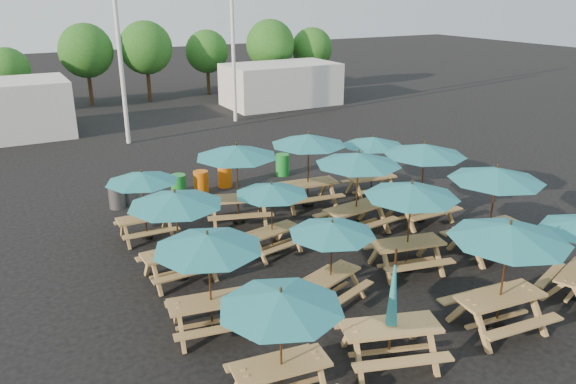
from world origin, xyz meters
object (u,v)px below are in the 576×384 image
picnic_unit_4 (391,317)px  waste_bin_3 (201,183)px  picnic_unit_2 (175,203)px  picnic_unit_9 (411,194)px  picnic_unit_3 (142,180)px  picnic_unit_6 (272,192)px  picnic_unit_11 (308,143)px  picnic_unit_8 (509,237)px  waste_bin_5 (282,165)px  picnic_unit_1 (208,246)px  picnic_unit_15 (373,144)px  waste_bin_1 (131,191)px  waste_bin_4 (225,176)px  picnic_unit_13 (496,178)px  picnic_unit_14 (425,153)px  picnic_unit_5 (332,232)px  picnic_unit_7 (236,155)px  picnic_unit_10 (358,162)px  picnic_unit_0 (281,305)px  waste_bin_0 (117,196)px

picnic_unit_4 → waste_bin_3: 11.05m
picnic_unit_2 → picnic_unit_9: picnic_unit_9 is taller
picnic_unit_3 → picnic_unit_6: picnic_unit_3 is taller
picnic_unit_2 → picnic_unit_11: size_ratio=0.88×
picnic_unit_8 → waste_bin_5: bearing=90.5°
picnic_unit_1 → picnic_unit_15: (8.16, 5.28, -0.12)m
picnic_unit_8 → waste_bin_1: (-5.11, 11.60, -1.77)m
waste_bin_4 → picnic_unit_11: bearing=-61.4°
picnic_unit_13 → waste_bin_3: 10.19m
picnic_unit_14 → picnic_unit_3: bearing=160.1°
picnic_unit_9 → picnic_unit_13: bearing=4.8°
picnic_unit_2 → picnic_unit_5: 3.94m
waste_bin_1 → picnic_unit_6: bearing=-66.5°
picnic_unit_2 → picnic_unit_7: 3.88m
picnic_unit_6 → picnic_unit_10: bearing=-11.1°
picnic_unit_2 → picnic_unit_13: bearing=-20.5°
picnic_unit_5 → picnic_unit_10: 4.14m
picnic_unit_3 → picnic_unit_6: 3.87m
picnic_unit_14 → picnic_unit_15: 2.65m
picnic_unit_11 → picnic_unit_13: (2.54, -5.63, 0.01)m
picnic_unit_11 → picnic_unit_0: bearing=-117.1°
picnic_unit_10 → waste_bin_4: (-1.86, 5.84, -1.81)m
waste_bin_3 → waste_bin_4: 1.12m
picnic_unit_9 → waste_bin_1: bearing=132.8°
picnic_unit_4 → picnic_unit_9: bearing=63.5°
picnic_unit_5 → picnic_unit_7: bearing=70.3°
picnic_unit_13 → waste_bin_3: size_ratio=3.07×
picnic_unit_4 → picnic_unit_9: size_ratio=0.86×
waste_bin_3 → waste_bin_4: bearing=17.2°
picnic_unit_13 → picnic_unit_0: bearing=-160.3°
picnic_unit_3 → waste_bin_0: (-0.21, 2.96, -1.41)m
waste_bin_0 → picnic_unit_7: bearing=-45.3°
waste_bin_3 → picnic_unit_2: bearing=-115.1°
picnic_unit_5 → picnic_unit_8: bearing=-66.8°
picnic_unit_7 → waste_bin_4: size_ratio=3.72×
picnic_unit_4 → waste_bin_5: picnic_unit_4 is taller
picnic_unit_8 → waste_bin_0: size_ratio=3.16×
picnic_unit_6 → picnic_unit_3: bearing=127.0°
picnic_unit_10 → picnic_unit_14: picnic_unit_14 is taller
picnic_unit_5 → waste_bin_0: size_ratio=3.03×
picnic_unit_2 → waste_bin_1: 6.32m
picnic_unit_15 → waste_bin_5: 4.27m
picnic_unit_7 → waste_bin_3: bearing=109.2°
picnic_unit_13 → waste_bin_5: bearing=102.9°
picnic_unit_0 → waste_bin_3: bearing=83.7°
picnic_unit_6 → picnic_unit_15: picnic_unit_15 is taller
waste_bin_0 → picnic_unit_4: bearing=-75.5°
picnic_unit_1 → picnic_unit_15: 9.72m
picnic_unit_10 → picnic_unit_14: size_ratio=1.09×
picnic_unit_7 → picnic_unit_10: bearing=-23.6°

